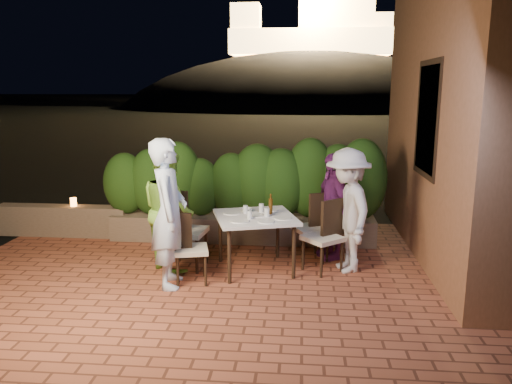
# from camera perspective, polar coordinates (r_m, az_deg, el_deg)

# --- Properties ---
(ground) EXTENTS (400.00, 400.00, 0.00)m
(ground) POSITION_cam_1_polar(r_m,az_deg,el_deg) (6.00, -6.21, -12.10)
(ground) COLOR black
(ground) RESTS_ON ground
(terrace_floor) EXTENTS (7.00, 6.00, 0.15)m
(terrace_floor) POSITION_cam_1_polar(r_m,az_deg,el_deg) (6.47, -5.31, -10.77)
(terrace_floor) COLOR brown
(terrace_floor) RESTS_ON ground
(building_wall) EXTENTS (1.60, 5.00, 5.00)m
(building_wall) POSITION_cam_1_polar(r_m,az_deg,el_deg) (7.78, 24.27, 11.48)
(building_wall) COLOR #955C3A
(building_wall) RESTS_ON ground
(window_pane) EXTENTS (0.08, 1.00, 1.40)m
(window_pane) POSITION_cam_1_polar(r_m,az_deg,el_deg) (7.09, 19.21, 7.88)
(window_pane) COLOR black
(window_pane) RESTS_ON building_wall
(window_frame) EXTENTS (0.06, 1.15, 1.55)m
(window_frame) POSITION_cam_1_polar(r_m,az_deg,el_deg) (7.09, 19.13, 7.88)
(window_frame) COLOR black
(window_frame) RESTS_ON building_wall
(planter) EXTENTS (4.20, 0.55, 0.40)m
(planter) POSITION_cam_1_polar(r_m,az_deg,el_deg) (8.04, -1.61, -4.13)
(planter) COLOR brown
(planter) RESTS_ON ground
(hedge) EXTENTS (4.00, 0.70, 1.10)m
(hedge) POSITION_cam_1_polar(r_m,az_deg,el_deg) (7.87, -1.64, 1.13)
(hedge) COLOR #1C3C10
(hedge) RESTS_ON planter
(parapet) EXTENTS (2.20, 0.30, 0.50)m
(parapet) POSITION_cam_1_polar(r_m,az_deg,el_deg) (8.89, -21.23, -3.06)
(parapet) COLOR brown
(parapet) RESTS_ON ground
(hill) EXTENTS (52.00, 40.00, 22.00)m
(hill) POSITION_cam_1_polar(r_m,az_deg,el_deg) (65.69, 6.01, 6.11)
(hill) COLOR black
(hill) RESTS_ON ground
(fortress) EXTENTS (26.00, 8.00, 8.00)m
(fortress) POSITION_cam_1_polar(r_m,az_deg,el_deg) (65.88, 6.30, 18.76)
(fortress) COLOR #FFCC7A
(fortress) RESTS_ON hill
(dining_table) EXTENTS (1.26, 1.26, 0.75)m
(dining_table) POSITION_cam_1_polar(r_m,az_deg,el_deg) (6.70, -0.08, -5.83)
(dining_table) COLOR white
(dining_table) RESTS_ON ground
(plate_nw) EXTENTS (0.24, 0.24, 0.01)m
(plate_nw) POSITION_cam_1_polar(r_m,az_deg,el_deg) (6.32, -1.86, -3.32)
(plate_nw) COLOR white
(plate_nw) RESTS_ON dining_table
(plate_sw) EXTENTS (0.23, 0.23, 0.01)m
(plate_sw) POSITION_cam_1_polar(r_m,az_deg,el_deg) (6.73, -2.82, -2.40)
(plate_sw) COLOR white
(plate_sw) RESTS_ON dining_table
(plate_ne) EXTENTS (0.23, 0.23, 0.01)m
(plate_ne) POSITION_cam_1_polar(r_m,az_deg,el_deg) (6.46, 3.07, -2.99)
(plate_ne) COLOR white
(plate_ne) RESTS_ON dining_table
(plate_se) EXTENTS (0.21, 0.21, 0.01)m
(plate_se) POSITION_cam_1_polar(r_m,az_deg,el_deg) (6.90, 1.66, -2.04)
(plate_se) COLOR white
(plate_se) RESTS_ON dining_table
(plate_centre) EXTENTS (0.21, 0.21, 0.01)m
(plate_centre) POSITION_cam_1_polar(r_m,az_deg,el_deg) (6.58, 0.26, -2.71)
(plate_centre) COLOR white
(plate_centre) RESTS_ON dining_table
(plate_front) EXTENTS (0.21, 0.21, 0.01)m
(plate_front) POSITION_cam_1_polar(r_m,az_deg,el_deg) (6.29, 1.15, -3.39)
(plate_front) COLOR white
(plate_front) RESTS_ON dining_table
(glass_nw) EXTENTS (0.06, 0.06, 0.11)m
(glass_nw) POSITION_cam_1_polar(r_m,az_deg,el_deg) (6.42, -0.74, -2.64)
(glass_nw) COLOR silver
(glass_nw) RESTS_ON dining_table
(glass_sw) EXTENTS (0.06, 0.06, 0.11)m
(glass_sw) POSITION_cam_1_polar(r_m,az_deg,el_deg) (6.71, -1.22, -1.99)
(glass_sw) COLOR silver
(glass_sw) RESTS_ON dining_table
(glass_ne) EXTENTS (0.07, 0.07, 0.12)m
(glass_ne) POSITION_cam_1_polar(r_m,az_deg,el_deg) (6.54, 1.24, -2.33)
(glass_ne) COLOR silver
(glass_ne) RESTS_ON dining_table
(glass_se) EXTENTS (0.07, 0.07, 0.12)m
(glass_se) POSITION_cam_1_polar(r_m,az_deg,el_deg) (6.78, 0.62, -1.82)
(glass_se) COLOR silver
(glass_se) RESTS_ON dining_table
(beer_bottle) EXTENTS (0.05, 0.05, 0.28)m
(beer_bottle) POSITION_cam_1_polar(r_m,az_deg,el_deg) (6.65, 1.68, -1.39)
(beer_bottle) COLOR #462A0B
(beer_bottle) RESTS_ON dining_table
(bowl) EXTENTS (0.21, 0.21, 0.04)m
(bowl) POSITION_cam_1_polar(r_m,az_deg,el_deg) (6.84, -1.08, -2.03)
(bowl) COLOR white
(bowl) RESTS_ON dining_table
(chair_left_front) EXTENTS (0.50, 0.50, 0.89)m
(chair_left_front) POSITION_cam_1_polar(r_m,az_deg,el_deg) (6.32, -7.46, -6.36)
(chair_left_front) COLOR black
(chair_left_front) RESTS_ON ground
(chair_left_back) EXTENTS (0.55, 0.55, 1.06)m
(chair_left_back) POSITION_cam_1_polar(r_m,az_deg,el_deg) (6.80, -7.92, -4.30)
(chair_left_back) COLOR black
(chair_left_back) RESTS_ON ground
(chair_right_front) EXTENTS (0.62, 0.62, 0.95)m
(chair_right_front) POSITION_cam_1_polar(r_m,az_deg,el_deg) (6.69, 7.63, -5.06)
(chair_right_front) COLOR black
(chair_right_front) RESTS_ON ground
(chair_right_back) EXTENTS (0.59, 0.59, 0.96)m
(chair_right_back) POSITION_cam_1_polar(r_m,az_deg,el_deg) (7.11, 6.23, -3.98)
(chair_right_back) COLOR black
(chair_right_back) RESTS_ON ground
(diner_blue) EXTENTS (0.54, 0.73, 1.83)m
(diner_blue) POSITION_cam_1_polar(r_m,az_deg,el_deg) (6.14, -9.91, -2.42)
(diner_blue) COLOR #C2DAFA
(diner_blue) RESTS_ON ground
(diner_green) EXTENTS (0.97, 1.00, 1.62)m
(diner_green) POSITION_cam_1_polar(r_m,az_deg,el_deg) (6.75, -9.96, -2.04)
(diner_green) COLOR #75B438
(diner_green) RESTS_ON ground
(diner_white) EXTENTS (0.87, 1.19, 1.65)m
(diner_white) POSITION_cam_1_polar(r_m,az_deg,el_deg) (6.68, 10.40, -2.09)
(diner_white) COLOR silver
(diner_white) RESTS_ON ground
(diner_purple) EXTENTS (0.67, 0.97, 1.52)m
(diner_purple) POSITION_cam_1_polar(r_m,az_deg,el_deg) (7.17, 8.70, -1.60)
(diner_purple) COLOR #6E2571
(diner_purple) RESTS_ON ground
(parapet_lamp) EXTENTS (0.10, 0.10, 0.14)m
(parapet_lamp) POSITION_cam_1_polar(r_m,az_deg,el_deg) (8.72, -20.14, -1.08)
(parapet_lamp) COLOR orange
(parapet_lamp) RESTS_ON parapet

